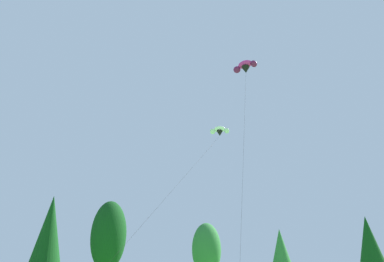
% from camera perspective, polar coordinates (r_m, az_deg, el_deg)
% --- Properties ---
extents(treeline_tree_b, '(4.84, 4.84, 14.73)m').
position_cam_1_polar(treeline_tree_b, '(64.40, -21.63, -14.28)').
color(treeline_tree_b, '#472D19').
rests_on(treeline_tree_b, ground_plane).
extents(treeline_tree_c, '(5.40, 5.40, 13.34)m').
position_cam_1_polar(treeline_tree_c, '(59.15, -13.04, -15.78)').
color(treeline_tree_c, '#472D19').
rests_on(treeline_tree_c, ground_plane).
extents(treeline_tree_d, '(4.55, 4.55, 10.18)m').
position_cam_1_polar(treeline_tree_d, '(59.27, 2.30, -18.18)').
color(treeline_tree_d, '#472D19').
rests_on(treeline_tree_d, ground_plane).
extents(treeline_tree_e, '(3.46, 3.46, 8.48)m').
position_cam_1_polar(treeline_tree_e, '(54.17, 13.90, -18.13)').
color(treeline_tree_e, '#472D19').
rests_on(treeline_tree_e, ground_plane).
extents(treeline_tree_f, '(3.82, 3.82, 10.11)m').
position_cam_1_polar(treeline_tree_f, '(56.97, 26.25, -15.72)').
color(treeline_tree_f, '#472D19').
rests_on(treeline_tree_f, ground_plane).
extents(parafoil_kite_high_white, '(9.13, 21.00, 18.56)m').
position_cam_1_polar(parafoil_kite_high_white, '(46.24, 4.38, -0.01)').
color(parafoil_kite_high_white, white).
extents(parafoil_kite_mid_magenta, '(3.59, 9.39, 24.45)m').
position_cam_1_polar(parafoil_kite_mid_magenta, '(43.81, 8.43, 9.96)').
color(parafoil_kite_mid_magenta, '#D12893').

